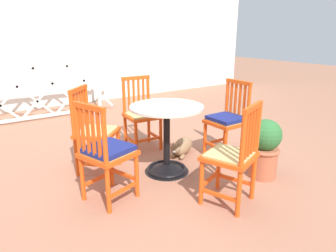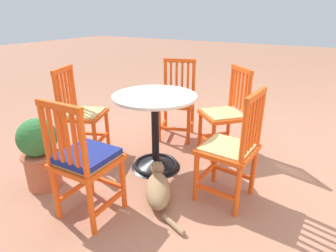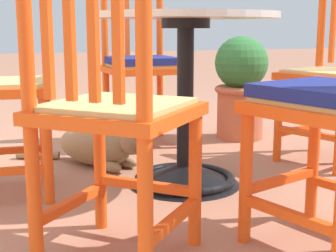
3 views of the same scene
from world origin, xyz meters
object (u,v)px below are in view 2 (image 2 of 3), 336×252
(orange_chair_near_fence, at_px, (231,150))
(tabby_cat, at_px, (158,188))
(orange_chair_by_planter, at_px, (225,115))
(cafe_table, at_px, (155,140))
(orange_chair_facing_out, at_px, (177,101))
(orange_chair_at_corner, at_px, (81,114))
(terracotta_planter, at_px, (40,152))
(orange_chair_tucked_in, at_px, (85,161))

(orange_chair_near_fence, relative_size, tabby_cat, 1.61)
(orange_chair_by_planter, distance_m, tabby_cat, 1.09)
(tabby_cat, bearing_deg, orange_chair_by_planter, 170.22)
(cafe_table, distance_m, orange_chair_by_planter, 0.78)
(cafe_table, bearing_deg, orange_chair_by_planter, 143.13)
(cafe_table, xyz_separation_m, orange_chair_facing_out, (-0.75, -0.18, 0.16))
(orange_chair_at_corner, bearing_deg, terracotta_planter, 14.71)
(orange_chair_facing_out, distance_m, tabby_cat, 1.30)
(orange_chair_by_planter, relative_size, terracotta_planter, 1.47)
(cafe_table, bearing_deg, orange_chair_at_corner, -82.09)
(orange_chair_tucked_in, bearing_deg, orange_chair_facing_out, -175.56)
(orange_chair_by_planter, relative_size, tabby_cat, 1.61)
(terracotta_planter, bearing_deg, orange_chair_at_corner, -165.29)
(orange_chair_at_corner, bearing_deg, orange_chair_facing_out, 142.95)
(orange_chair_tucked_in, height_order, orange_chair_at_corner, same)
(orange_chair_tucked_in, height_order, orange_chair_by_planter, same)
(orange_chair_tucked_in, distance_m, terracotta_planter, 0.62)
(orange_chair_near_fence, xyz_separation_m, tabby_cat, (0.28, -0.48, -0.34))
(orange_chair_at_corner, bearing_deg, orange_chair_tucked_in, 47.47)
(orange_chair_tucked_in, xyz_separation_m, orange_chair_near_fence, (-0.70, 0.82, -0.01))
(orange_chair_tucked_in, xyz_separation_m, tabby_cat, (-0.42, 0.34, -0.35))
(orange_chair_by_planter, height_order, tabby_cat, orange_chair_by_planter)
(orange_chair_tucked_in, bearing_deg, orange_chair_by_planter, 160.32)
(cafe_table, height_order, orange_chair_by_planter, orange_chair_by_planter)
(orange_chair_by_planter, relative_size, orange_chair_facing_out, 1.00)
(orange_chair_tucked_in, bearing_deg, terracotta_planter, -96.67)
(tabby_cat, bearing_deg, cafe_table, -145.39)
(orange_chair_facing_out, distance_m, orange_chair_at_corner, 1.09)
(cafe_table, relative_size, orange_chair_at_corner, 0.83)
(orange_chair_near_fence, distance_m, orange_chair_facing_out, 1.29)
(orange_chair_by_planter, distance_m, orange_chair_facing_out, 0.65)
(orange_chair_tucked_in, relative_size, orange_chair_by_planter, 1.00)
(cafe_table, height_order, terracotta_planter, cafe_table)
(orange_chair_near_fence, bearing_deg, orange_chair_facing_out, -132.92)
(orange_chair_at_corner, bearing_deg, tabby_cat, 75.14)
(orange_chair_by_planter, xyz_separation_m, terracotta_planter, (1.37, -1.12, -0.11))
(orange_chair_at_corner, relative_size, tabby_cat, 1.61)
(cafe_table, relative_size, terracotta_planter, 1.23)
(tabby_cat, bearing_deg, orange_chair_tucked_in, -39.16)
(orange_chair_at_corner, relative_size, terracotta_planter, 1.47)
(cafe_table, relative_size, tabby_cat, 1.34)
(orange_chair_tucked_in, bearing_deg, orange_chair_at_corner, -132.53)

